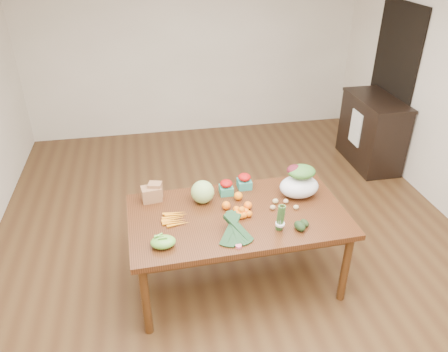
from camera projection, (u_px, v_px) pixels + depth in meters
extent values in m
plane|color=#4F351B|center=(233.00, 243.00, 4.58)|extent=(6.00, 6.00, 0.00)
cube|color=white|center=(192.00, 46.00, 6.46)|extent=(5.00, 0.02, 2.70)
cube|color=#4F2712|center=(237.00, 248.00, 3.94)|extent=(1.89, 1.09, 0.75)
cube|color=black|center=(391.00, 85.00, 5.82)|extent=(0.02, 1.00, 2.10)
cube|color=black|center=(372.00, 131.00, 5.92)|extent=(0.52, 1.02, 0.94)
cube|color=white|center=(356.00, 128.00, 5.82)|extent=(0.02, 0.28, 0.45)
sphere|color=#91BE6D|center=(203.00, 192.00, 3.86)|extent=(0.21, 0.21, 0.21)
sphere|color=#FF5E0F|center=(226.00, 205.00, 3.79)|extent=(0.08, 0.08, 0.08)
sphere|color=orange|center=(238.00, 196.00, 3.92)|extent=(0.08, 0.08, 0.08)
sphere|color=orange|center=(248.00, 205.00, 3.79)|extent=(0.07, 0.07, 0.07)
ellipsoid|color=#6DB53D|center=(163.00, 242.00, 3.34)|extent=(0.20, 0.15, 0.09)
ellipsoid|color=tan|center=(273.00, 207.00, 3.79)|extent=(0.05, 0.05, 0.04)
ellipsoid|color=tan|center=(282.00, 212.00, 3.73)|extent=(0.05, 0.05, 0.05)
ellipsoid|color=tan|center=(286.00, 201.00, 3.88)|extent=(0.05, 0.04, 0.04)
ellipsoid|color=#DEC680|center=(275.00, 201.00, 3.88)|extent=(0.05, 0.05, 0.05)
ellipsoid|color=tan|center=(296.00, 207.00, 3.80)|extent=(0.05, 0.04, 0.04)
ellipsoid|color=black|center=(300.00, 226.00, 3.53)|extent=(0.11, 0.13, 0.08)
ellipsoid|color=black|center=(304.00, 223.00, 3.58)|extent=(0.08, 0.10, 0.06)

